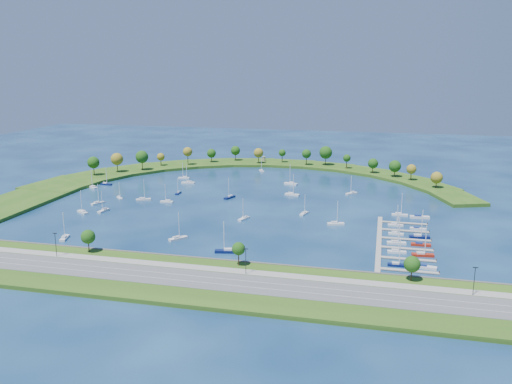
% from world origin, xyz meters
% --- Properties ---
extents(ground, '(700.00, 700.00, 0.00)m').
position_xyz_m(ground, '(0.00, 0.00, 0.00)').
color(ground, '#071F42').
rests_on(ground, ground).
extents(south_shoreline, '(420.00, 43.10, 11.60)m').
position_xyz_m(south_shoreline, '(0.03, -122.88, 1.00)').
color(south_shoreline, '#274E14').
rests_on(south_shoreline, ground).
extents(breakwater, '(286.74, 247.64, 2.00)m').
position_xyz_m(breakwater, '(-46.33, 48.72, 0.99)').
color(breakwater, '#274E14').
rests_on(breakwater, ground).
extents(breakwater_trees, '(239.62, 88.57, 14.86)m').
position_xyz_m(breakwater_trees, '(-15.43, 83.21, 10.60)').
color(breakwater_trees, '#382314').
rests_on(breakwater_trees, breakwater).
extents(harbor_tower, '(2.60, 2.60, 4.02)m').
position_xyz_m(harbor_tower, '(-15.74, 118.53, 4.06)').
color(harbor_tower, gray).
rests_on(harbor_tower, breakwater).
extents(dock_system, '(24.28, 82.00, 1.60)m').
position_xyz_m(dock_system, '(85.30, -61.00, 0.35)').
color(dock_system, gray).
rests_on(dock_system, ground).
extents(moored_boat_0, '(4.75, 8.89, 12.59)m').
position_xyz_m(moored_boat_0, '(-62.65, -90.08, 0.92)').
color(moored_boat_0, silver).
rests_on(moored_boat_0, ground).
extents(moored_boat_1, '(7.50, 8.49, 13.07)m').
position_xyz_m(moored_boat_1, '(-11.63, -78.67, 0.94)').
color(moored_boat_1, silver).
rests_on(moored_boat_1, ground).
extents(moored_boat_2, '(6.09, 6.46, 10.21)m').
position_xyz_m(moored_boat_2, '(-74.32, -14.44, 0.86)').
color(moored_boat_2, silver).
rests_on(moored_boat_2, ground).
extents(moored_boat_3, '(7.60, 2.60, 10.98)m').
position_xyz_m(moored_boat_3, '(-43.22, -16.45, 0.88)').
color(moored_boat_3, silver).
rests_on(moored_boat_3, ground).
extents(moored_boat_4, '(8.72, 4.74, 12.34)m').
position_xyz_m(moored_boat_4, '(56.40, -38.07, 0.92)').
color(moored_boat_4, silver).
rests_on(moored_boat_4, ground).
extents(moored_boat_5, '(9.46, 4.52, 13.40)m').
position_xyz_m(moored_boat_5, '(24.73, 17.59, 0.95)').
color(moored_boat_5, silver).
rests_on(moored_boat_5, ground).
extents(moored_boat_6, '(7.31, 7.25, 11.82)m').
position_xyz_m(moored_boat_6, '(60.06, 29.51, 0.90)').
color(moored_boat_6, silver).
rests_on(moored_boat_6, ground).
extents(moored_boat_7, '(2.08, 6.84, 9.98)m').
position_xyz_m(moored_boat_7, '(-44.77, 5.34, 0.85)').
color(moored_boat_7, '#0A1443').
rests_on(moored_boat_7, ground).
extents(moored_boat_8, '(9.63, 5.41, 13.64)m').
position_xyz_m(moored_boat_8, '(18.86, 47.30, 0.96)').
color(moored_boat_8, silver).
rests_on(moored_boat_8, ground).
extents(moored_boat_9, '(4.12, 7.75, 10.97)m').
position_xyz_m(moored_boat_9, '(38.23, -22.92, 0.88)').
color(moored_boat_9, silver).
rests_on(moored_boat_9, ground).
extents(moored_boat_10, '(5.40, 7.12, 10.47)m').
position_xyz_m(moored_boat_10, '(-10.37, 86.84, 0.87)').
color(moored_boat_10, silver).
rests_on(moored_boat_10, ground).
extents(moored_boat_11, '(8.31, 3.31, 11.88)m').
position_xyz_m(moored_boat_11, '(-100.93, 17.61, 0.90)').
color(moored_boat_11, '#0A1443').
rests_on(moored_boat_11, ground).
extents(moored_boat_12, '(5.42, 8.88, 12.64)m').
position_xyz_m(moored_boat_12, '(-10.53, 1.95, 0.93)').
color(moored_boat_12, '#0A1443').
rests_on(moored_boat_12, ground).
extents(moored_boat_13, '(8.85, 7.03, 13.16)m').
position_xyz_m(moored_boat_13, '(-104.54, 6.97, 0.94)').
color(moored_boat_13, silver).
rests_on(moored_boat_13, ground).
extents(moored_boat_14, '(4.84, 8.16, 11.59)m').
position_xyz_m(moored_boat_14, '(9.36, -39.84, 0.89)').
color(moored_boat_14, silver).
rests_on(moored_boat_14, ground).
extents(moored_boat_15, '(8.09, 3.14, 11.59)m').
position_xyz_m(moored_boat_15, '(-57.67, 48.70, 0.89)').
color(moored_boat_15, silver).
rests_on(moored_boat_15, ground).
extents(moored_boat_16, '(3.23, 8.29, 11.88)m').
position_xyz_m(moored_boat_16, '(-69.17, -42.92, 0.90)').
color(moored_boat_16, silver).
rests_on(moored_boat_16, ground).
extents(moored_boat_17, '(8.46, 6.69, 12.56)m').
position_xyz_m(moored_boat_17, '(-78.47, -48.46, 0.92)').
color(moored_boat_17, silver).
rests_on(moored_boat_17, ground).
extents(moored_boat_18, '(8.69, 6.19, 12.62)m').
position_xyz_m(moored_boat_18, '(-58.65, -15.09, 0.92)').
color(moored_boat_18, silver).
rests_on(moored_boat_18, ground).
extents(moored_boat_19, '(9.17, 4.30, 13.00)m').
position_xyz_m(moored_boat_19, '(-49.14, 34.25, 0.94)').
color(moored_boat_19, silver).
rests_on(moored_boat_19, ground).
extents(moored_boat_20, '(9.84, 4.49, 13.97)m').
position_xyz_m(moored_boat_20, '(14.83, -89.98, 0.97)').
color(moored_boat_20, '#0A1443').
rests_on(moored_boat_20, ground).
extents(moored_boat_21, '(5.56, 8.19, 11.79)m').
position_xyz_m(moored_boat_21, '(-80.43, -29.18, 0.90)').
color(moored_boat_21, silver).
rests_on(moored_boat_21, ground).
extents(docked_boat_0, '(7.72, 2.25, 11.31)m').
position_xyz_m(docked_boat_0, '(85.53, -89.11, 0.89)').
color(docked_boat_0, '#0A1443').
rests_on(docked_boat_0, ground).
extents(docked_boat_1, '(9.18, 3.80, 1.82)m').
position_xyz_m(docked_boat_1, '(95.97, -89.06, 0.67)').
color(docked_boat_1, silver).
rests_on(docked_boat_1, ground).
extents(docked_boat_2, '(7.97, 2.79, 11.50)m').
position_xyz_m(docked_boat_2, '(85.53, -73.50, 0.89)').
color(docked_boat_2, silver).
rests_on(docked_boat_2, ground).
extents(docked_boat_3, '(9.31, 3.61, 13.33)m').
position_xyz_m(docked_boat_3, '(96.00, -74.90, 0.95)').
color(docked_boat_3, maroon).
rests_on(docked_boat_3, ground).
extents(docked_boat_4, '(8.62, 3.25, 12.37)m').
position_xyz_m(docked_boat_4, '(85.51, -61.46, 0.92)').
color(docked_boat_4, silver).
rests_on(docked_boat_4, ground).
extents(docked_boat_5, '(8.55, 2.43, 1.74)m').
position_xyz_m(docked_boat_5, '(95.97, -61.28, 0.64)').
color(docked_boat_5, maroon).
rests_on(docked_boat_5, ground).
extents(docked_boat_6, '(7.16, 2.25, 10.43)m').
position_xyz_m(docked_boat_6, '(85.54, -47.55, 0.86)').
color(docked_boat_6, silver).
rests_on(docked_boat_6, ground).
extents(docked_boat_7, '(9.48, 3.74, 13.55)m').
position_xyz_m(docked_boat_7, '(96.00, -50.32, 0.95)').
color(docked_boat_7, '#0A1443').
rests_on(docked_boat_7, ground).
extents(docked_boat_8, '(7.53, 2.48, 10.91)m').
position_xyz_m(docked_boat_8, '(85.53, -33.33, 0.88)').
color(docked_boat_8, silver).
rests_on(docked_boat_8, ground).
extents(docked_boat_9, '(7.69, 2.82, 1.53)m').
position_xyz_m(docked_boat_9, '(95.99, -36.90, 0.56)').
color(docked_boat_9, silver).
rests_on(docked_boat_9, ground).
extents(docked_boat_10, '(8.41, 2.65, 12.24)m').
position_xyz_m(docked_boat_10, '(87.92, -13.78, 0.91)').
color(docked_boat_10, silver).
rests_on(docked_boat_10, ground).
extents(docked_boat_11, '(10.17, 3.66, 2.03)m').
position_xyz_m(docked_boat_11, '(97.85, -16.15, 0.75)').
color(docked_boat_11, silver).
rests_on(docked_boat_11, ground).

